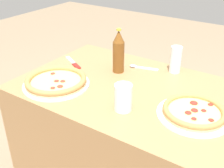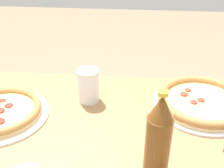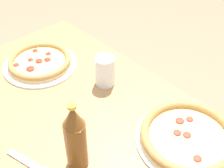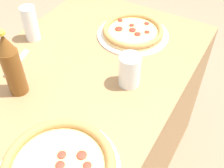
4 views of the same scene
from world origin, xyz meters
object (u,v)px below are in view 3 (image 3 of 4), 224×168
at_px(pizza_pepperoni, 40,62).
at_px(spoon, 34,166).
at_px(beer_bottle, 75,138).
at_px(glass_cola, 105,72).
at_px(pizza_salami, 188,137).

bearing_deg(pizza_pepperoni, spoon, 144.93).
bearing_deg(beer_bottle, spoon, 53.72).
distance_m(glass_cola, spoon, 0.44).
bearing_deg(pizza_pepperoni, beer_bottle, 159.15).
bearing_deg(beer_bottle, pizza_salami, -119.34).
bearing_deg(glass_cola, pizza_pepperoni, 24.52).
bearing_deg(pizza_salami, beer_bottle, 60.66).
height_order(glass_cola, spoon, glass_cola).
xyz_separation_m(pizza_salami, pizza_pepperoni, (0.67, 0.12, -0.00)).
xyz_separation_m(pizza_pepperoni, glass_cola, (-0.27, -0.12, 0.04)).
distance_m(pizza_pepperoni, glass_cola, 0.30).
bearing_deg(glass_cola, pizza_salami, 179.58).
bearing_deg(spoon, pizza_pepperoni, -35.07).
bearing_deg(spoon, glass_cola, -70.62).
relative_size(pizza_salami, glass_cola, 2.77).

